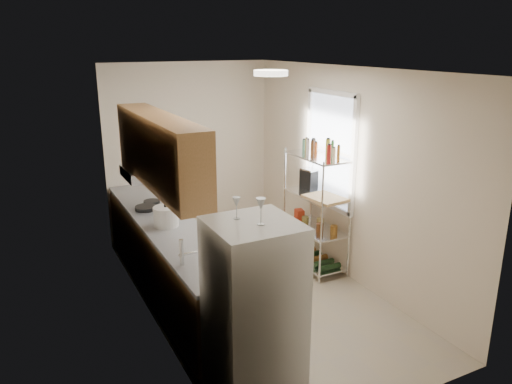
# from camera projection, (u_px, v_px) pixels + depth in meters

# --- Properties ---
(room) EXTENTS (2.52, 4.42, 2.62)m
(room) POSITION_uv_depth(u_px,v_px,m) (257.00, 188.00, 5.55)
(room) COLOR #ACA08B
(room) RESTS_ON ground
(counter_run) EXTENTS (0.63, 3.51, 0.90)m
(counter_run) POSITION_uv_depth(u_px,v_px,m) (169.00, 259.00, 5.77)
(counter_run) COLOR tan
(counter_run) RESTS_ON ground
(upper_cabinets) EXTENTS (0.33, 2.20, 0.72)m
(upper_cabinets) POSITION_uv_depth(u_px,v_px,m) (160.00, 151.00, 5.03)
(upper_cabinets) COLOR tan
(upper_cabinets) RESTS_ON room
(range_hood) EXTENTS (0.50, 0.60, 0.12)m
(range_hood) POSITION_uv_depth(u_px,v_px,m) (147.00, 173.00, 5.86)
(range_hood) COLOR #B7BABC
(range_hood) RESTS_ON room
(window) EXTENTS (0.06, 1.00, 1.46)m
(window) POSITION_uv_depth(u_px,v_px,m) (330.00, 150.00, 6.31)
(window) COLOR white
(window) RESTS_ON room
(bakers_rack) EXTENTS (0.45, 0.90, 1.73)m
(bakers_rack) POSITION_uv_depth(u_px,v_px,m) (317.00, 187.00, 6.30)
(bakers_rack) COLOR silver
(bakers_rack) RESTS_ON ground
(ceiling_dome) EXTENTS (0.34, 0.34, 0.05)m
(ceiling_dome) POSITION_uv_depth(u_px,v_px,m) (271.00, 73.00, 4.93)
(ceiling_dome) COLOR white
(ceiling_dome) RESTS_ON room
(refrigerator) EXTENTS (0.65, 0.65, 1.58)m
(refrigerator) POSITION_uv_depth(u_px,v_px,m) (254.00, 317.00, 3.92)
(refrigerator) COLOR silver
(refrigerator) RESTS_ON ground
(wine_glass_a) EXTENTS (0.06, 0.06, 0.17)m
(wine_glass_a) POSITION_uv_depth(u_px,v_px,m) (237.00, 208.00, 3.74)
(wine_glass_a) COLOR silver
(wine_glass_a) RESTS_ON refrigerator
(wine_glass_b) EXTENTS (0.07, 0.07, 0.20)m
(wine_glass_b) POSITION_uv_depth(u_px,v_px,m) (261.00, 211.00, 3.62)
(wine_glass_b) COLOR silver
(wine_glass_b) RESTS_ON refrigerator
(rice_cooker) EXTENTS (0.28, 0.28, 0.22)m
(rice_cooker) POSITION_uv_depth(u_px,v_px,m) (166.00, 216.00, 5.52)
(rice_cooker) COLOR silver
(rice_cooker) RESTS_ON counter_run
(frying_pan_large) EXTENTS (0.31, 0.31, 0.05)m
(frying_pan_large) POSITION_uv_depth(u_px,v_px,m) (146.00, 208.00, 6.08)
(frying_pan_large) COLOR black
(frying_pan_large) RESTS_ON counter_run
(frying_pan_small) EXTENTS (0.27, 0.27, 0.04)m
(frying_pan_small) POSITION_uv_depth(u_px,v_px,m) (152.00, 202.00, 6.30)
(frying_pan_small) COLOR black
(frying_pan_small) RESTS_ON counter_run
(cutting_board) EXTENTS (0.43, 0.53, 0.03)m
(cutting_board) POSITION_uv_depth(u_px,v_px,m) (325.00, 198.00, 6.11)
(cutting_board) COLOR tan
(cutting_board) RESTS_ON bakers_rack
(espresso_machine) EXTENTS (0.18, 0.24, 0.25)m
(espresso_machine) POSITION_uv_depth(u_px,v_px,m) (309.00, 178.00, 6.60)
(espresso_machine) COLOR black
(espresso_machine) RESTS_ON bakers_rack
(storage_bag) EXTENTS (0.13, 0.16, 0.16)m
(storage_bag) POSITION_uv_depth(u_px,v_px,m) (299.00, 215.00, 6.66)
(storage_bag) COLOR #AA2C14
(storage_bag) RESTS_ON bakers_rack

